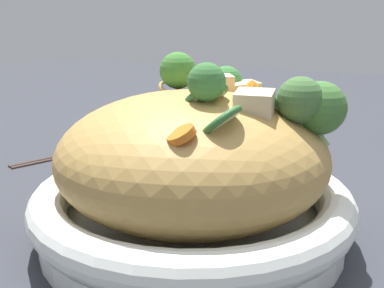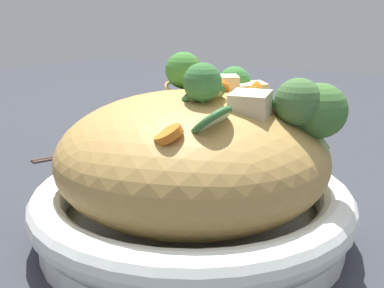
% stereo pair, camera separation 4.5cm
% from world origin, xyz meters
% --- Properties ---
extents(ground_plane, '(3.00, 3.00, 0.00)m').
position_xyz_m(ground_plane, '(0.00, 0.00, 0.00)').
color(ground_plane, '#2E3038').
extents(serving_bowl, '(0.32, 0.32, 0.06)m').
position_xyz_m(serving_bowl, '(0.00, 0.00, 0.03)').
color(serving_bowl, white).
rests_on(serving_bowl, ground_plane).
extents(noodle_heap, '(0.27, 0.27, 0.13)m').
position_xyz_m(noodle_heap, '(0.00, -0.00, 0.09)').
color(noodle_heap, '#B18A48').
rests_on(noodle_heap, serving_bowl).
extents(broccoli_florets, '(0.21, 0.17, 0.08)m').
position_xyz_m(broccoli_florets, '(-0.06, -0.03, 0.15)').
color(broccoli_florets, '#A4C37B').
rests_on(broccoli_florets, serving_bowl).
extents(carrot_coins, '(0.08, 0.21, 0.04)m').
position_xyz_m(carrot_coins, '(-0.02, -0.02, 0.14)').
color(carrot_coins, orange).
rests_on(carrot_coins, serving_bowl).
extents(zucchini_slices, '(0.10, 0.20, 0.05)m').
position_xyz_m(zucchini_slices, '(-0.04, -0.01, 0.14)').
color(zucchini_slices, beige).
rests_on(zucchini_slices, serving_bowl).
extents(chicken_chunks, '(0.10, 0.15, 0.04)m').
position_xyz_m(chicken_chunks, '(-0.03, -0.05, 0.14)').
color(chicken_chunks, beige).
rests_on(chicken_chunks, serving_bowl).
extents(chopsticks_pair, '(0.10, 0.22, 0.01)m').
position_xyz_m(chopsticks_pair, '(0.30, -0.18, 0.00)').
color(chopsticks_pair, black).
rests_on(chopsticks_pair, ground_plane).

